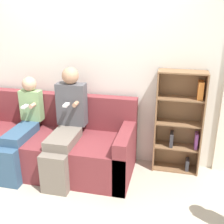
# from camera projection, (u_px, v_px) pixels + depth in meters

# --- Properties ---
(ground_plane) EXTENTS (14.00, 14.00, 0.00)m
(ground_plane) POSITION_uv_depth(u_px,v_px,m) (68.00, 194.00, 3.20)
(ground_plane) COLOR #B2A893
(back_wall) EXTENTS (10.00, 0.06, 2.55)m
(back_wall) POSITION_uv_depth(u_px,v_px,m) (90.00, 66.00, 3.62)
(back_wall) COLOR silver
(back_wall) RESTS_ON ground_plane
(couch) EXTENTS (2.10, 0.84, 0.92)m
(couch) POSITION_uv_depth(u_px,v_px,m) (52.00, 146.00, 3.64)
(couch) COLOR maroon
(couch) RESTS_ON ground_plane
(adult_seated) EXTENTS (0.36, 0.81, 1.32)m
(adult_seated) POSITION_uv_depth(u_px,v_px,m) (66.00, 124.00, 3.37)
(adult_seated) COLOR #70665B
(adult_seated) RESTS_ON ground_plane
(child_seated) EXTENTS (0.28, 0.82, 1.17)m
(child_seated) POSITION_uv_depth(u_px,v_px,m) (22.00, 127.00, 3.48)
(child_seated) COLOR #335170
(child_seated) RESTS_ON ground_plane
(bookshelf) EXTENTS (0.57, 0.24, 1.30)m
(bookshelf) POSITION_uv_depth(u_px,v_px,m) (180.00, 122.00, 3.49)
(bookshelf) COLOR brown
(bookshelf) RESTS_ON ground_plane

